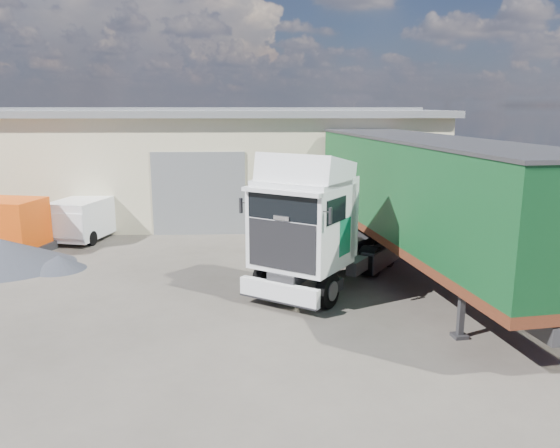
{
  "coord_description": "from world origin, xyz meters",
  "views": [
    {
      "loc": [
        0.59,
        -13.36,
        5.52
      ],
      "look_at": [
        1.23,
        3.0,
        1.96
      ],
      "focal_mm": 35.0,
      "sensor_mm": 36.0,
      "label": 1
    }
  ],
  "objects_px": {
    "tractor_unit": "(315,233)",
    "box_trailer": "(425,195)",
    "panel_van": "(90,217)",
    "orange_skip": "(0,230)"
  },
  "relations": [
    {
      "from": "box_trailer",
      "to": "panel_van",
      "type": "height_order",
      "value": "box_trailer"
    },
    {
      "from": "box_trailer",
      "to": "panel_van",
      "type": "relative_size",
      "value": 3.09
    },
    {
      "from": "panel_van",
      "to": "orange_skip",
      "type": "bearing_deg",
      "value": -123.57
    },
    {
      "from": "box_trailer",
      "to": "panel_van",
      "type": "xyz_separation_m",
      "value": [
        -12.41,
        6.26,
        -1.88
      ]
    },
    {
      "from": "tractor_unit",
      "to": "orange_skip",
      "type": "height_order",
      "value": "tractor_unit"
    },
    {
      "from": "tractor_unit",
      "to": "box_trailer",
      "type": "xyz_separation_m",
      "value": [
        3.54,
        0.87,
        0.99
      ]
    },
    {
      "from": "box_trailer",
      "to": "panel_van",
      "type": "bearing_deg",
      "value": 144.83
    },
    {
      "from": "box_trailer",
      "to": "panel_van",
      "type": "distance_m",
      "value": 14.02
    },
    {
      "from": "tractor_unit",
      "to": "panel_van",
      "type": "xyz_separation_m",
      "value": [
        -8.86,
        7.13,
        -0.89
      ]
    },
    {
      "from": "tractor_unit",
      "to": "box_trailer",
      "type": "height_order",
      "value": "box_trailer"
    }
  ]
}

